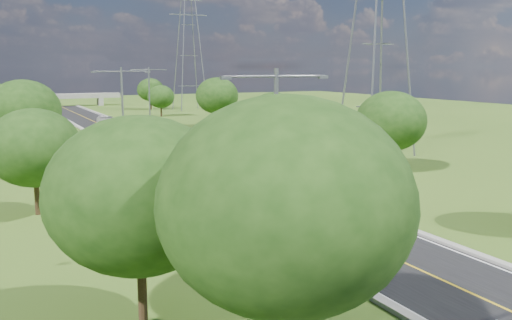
% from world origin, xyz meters
% --- Properties ---
extents(ground, '(260.00, 260.00, 0.00)m').
position_xyz_m(ground, '(0.00, 60.00, 0.00)').
color(ground, '#355517').
rests_on(ground, ground).
extents(road, '(8.00, 150.00, 0.06)m').
position_xyz_m(road, '(0.00, 66.00, 0.03)').
color(road, black).
rests_on(road, ground).
extents(curb_left, '(0.50, 150.00, 0.22)m').
position_xyz_m(curb_left, '(-4.25, 66.00, 0.11)').
color(curb_left, gray).
rests_on(curb_left, ground).
extents(curb_right, '(0.50, 150.00, 0.22)m').
position_xyz_m(curb_right, '(4.25, 66.00, 0.11)').
color(curb_right, gray).
rests_on(curb_right, ground).
extents(speed_limit_sign, '(0.55, 0.09, 2.40)m').
position_xyz_m(speed_limit_sign, '(5.20, 37.98, 1.60)').
color(speed_limit_sign, slate).
rests_on(speed_limit_sign, ground).
extents(overpass, '(30.00, 3.00, 3.20)m').
position_xyz_m(overpass, '(0.00, 140.00, 2.41)').
color(overpass, gray).
rests_on(overpass, ground).
extents(streetlight_near_left, '(5.90, 0.25, 10.00)m').
position_xyz_m(streetlight_near_left, '(-6.00, 12.00, 5.94)').
color(streetlight_near_left, slate).
rests_on(streetlight_near_left, ground).
extents(streetlight_mid_left, '(5.90, 0.25, 10.00)m').
position_xyz_m(streetlight_mid_left, '(-6.00, 45.00, 5.94)').
color(streetlight_mid_left, slate).
rests_on(streetlight_mid_left, ground).
extents(streetlight_far_right, '(5.90, 0.25, 10.00)m').
position_xyz_m(streetlight_far_right, '(6.00, 78.00, 5.94)').
color(streetlight_far_right, slate).
rests_on(streetlight_far_right, ground).
extents(power_tower_near, '(9.00, 6.40, 28.00)m').
position_xyz_m(power_tower_near, '(22.00, 40.00, 14.01)').
color(power_tower_near, slate).
rests_on(power_tower_near, ground).
extents(power_tower_far, '(9.00, 6.40, 28.00)m').
position_xyz_m(power_tower_far, '(26.00, 115.00, 14.01)').
color(power_tower_far, slate).
rests_on(power_tower_far, ground).
extents(tree_la, '(7.14, 7.14, 8.30)m').
position_xyz_m(tree_la, '(-14.00, 8.00, 5.27)').
color(tree_la, black).
rests_on(tree_la, ground).
extents(tree_lb, '(6.30, 6.30, 7.33)m').
position_xyz_m(tree_lb, '(-16.00, 28.00, 4.64)').
color(tree_lb, black).
rests_on(tree_lb, ground).
extents(tree_lc, '(7.56, 7.56, 8.79)m').
position_xyz_m(tree_lc, '(-15.00, 50.00, 5.58)').
color(tree_lc, black).
rests_on(tree_lc, ground).
extents(tree_le, '(5.88, 5.88, 6.84)m').
position_xyz_m(tree_le, '(-14.50, 98.00, 4.33)').
color(tree_le, black).
rests_on(tree_le, ground).
extents(tree_lf, '(7.98, 7.98, 9.28)m').
position_xyz_m(tree_lf, '(-11.00, 2.00, 5.89)').
color(tree_lf, black).
rests_on(tree_lf, ground).
extents(tree_rb, '(6.72, 6.72, 7.82)m').
position_xyz_m(tree_rb, '(16.00, 30.00, 4.95)').
color(tree_rb, black).
rests_on(tree_rb, ground).
extents(tree_rc, '(5.88, 5.88, 6.84)m').
position_xyz_m(tree_rc, '(15.00, 52.00, 4.33)').
color(tree_rc, black).
rests_on(tree_rc, ground).
extents(tree_rd, '(7.14, 7.14, 8.30)m').
position_xyz_m(tree_rd, '(17.00, 76.00, 5.27)').
color(tree_rd, black).
rests_on(tree_rd, ground).
extents(tree_re, '(5.46, 5.46, 6.35)m').
position_xyz_m(tree_re, '(14.50, 100.00, 4.02)').
color(tree_re, black).
rests_on(tree_re, ground).
extents(tree_rf, '(6.30, 6.30, 7.33)m').
position_xyz_m(tree_rf, '(18.00, 120.00, 4.64)').
color(tree_rf, black).
rests_on(tree_rf, ground).
extents(bus_outbound, '(3.35, 11.25, 3.09)m').
position_xyz_m(bus_outbound, '(2.00, 37.05, 1.61)').
color(bus_outbound, white).
rests_on(bus_outbound, road).
extents(bus_inbound, '(2.73, 9.63, 2.65)m').
position_xyz_m(bus_inbound, '(-1.68, 70.88, 1.39)').
color(bus_inbound, silver).
rests_on(bus_inbound, road).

